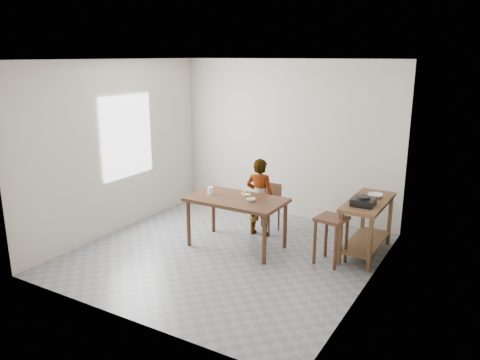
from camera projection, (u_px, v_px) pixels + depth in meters
The scene contains 17 objects.
floor at pixel (226, 255), 6.72m from camera, with size 4.00×4.00×0.04m, color slate.
ceiling at pixel (224, 58), 6.01m from camera, with size 4.00×4.00×0.04m, color white.
wall_back at pixel (287, 139), 8.05m from camera, with size 4.00×0.04×2.70m, color beige.
wall_front at pixel (118, 200), 4.68m from camera, with size 4.00×0.04×2.70m, color beige.
wall_left at pixel (116, 147), 7.35m from camera, with size 0.04×4.00×2.70m, color beige.
wall_right at pixel (374, 181), 5.38m from camera, with size 0.04×4.00×2.70m, color beige.
window_pane at pixel (127, 136), 7.45m from camera, with size 0.02×1.10×1.30m, color white.
dining_table at pixel (237, 223), 6.87m from camera, with size 1.40×0.80×0.75m, color #422718, non-canonical shape.
prep_counter at pixel (366, 227), 6.60m from camera, with size 0.50×1.20×0.80m, color brown, non-canonical shape.
child at pixel (260, 197), 7.27m from camera, with size 0.45×0.30×1.24m, color white.
dining_chair at pixel (265, 208), 7.46m from camera, with size 0.37×0.37×0.77m, color #422718, non-canonical shape.
stool at pixel (331, 240), 6.32m from camera, with size 0.38×0.38×0.66m, color #422718, non-canonical shape.
glass_tumbler at pixel (211, 190), 6.96m from camera, with size 0.09×0.09×0.11m, color white.
small_bowl at pixel (251, 200), 6.63m from camera, with size 0.13×0.13×0.04m, color silver.
banana at pixel (246, 194), 6.86m from camera, with size 0.18×0.13×0.06m, color #EFE25C, non-canonical shape.
serving_bowl at pixel (375, 196), 6.63m from camera, with size 0.21×0.21×0.05m, color silver.
gas_burner at pixel (363, 202), 6.28m from camera, with size 0.30×0.30×0.10m, color black.
Camera 1 is at (3.31, -5.26, 2.76)m, focal length 35.00 mm.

